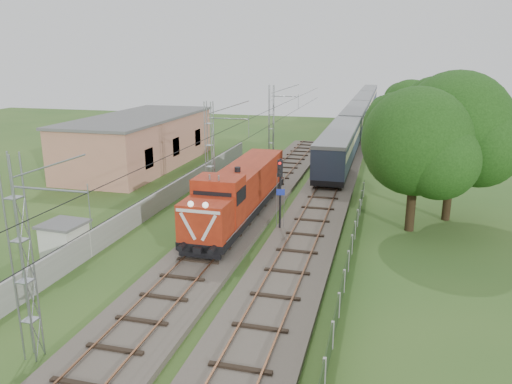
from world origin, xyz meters
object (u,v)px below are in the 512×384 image
(locomotive, at_px, (240,192))
(coach_rake, at_px, (360,110))
(relay_hut, at_px, (65,242))
(signal_post, at_px, (280,183))

(locomotive, relative_size, coach_rake, 0.18)
(locomotive, height_order, relay_hut, locomotive)
(locomotive, relative_size, signal_post, 3.26)
(coach_rake, distance_m, relay_hut, 62.33)
(relay_hut, bearing_deg, coach_rake, 78.52)
(coach_rake, bearing_deg, locomotive, -95.51)
(coach_rake, bearing_deg, relay_hut, -101.48)
(coach_rake, relative_size, relay_hut, 36.73)
(signal_post, bearing_deg, locomotive, 153.59)
(signal_post, bearing_deg, relay_hut, -143.94)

